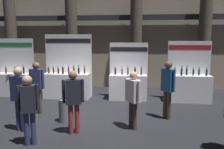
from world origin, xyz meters
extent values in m
plane|color=black|center=(0.00, 0.00, 0.00)|extent=(24.61, 24.61, 0.00)
cube|color=tan|center=(0.00, 4.36, 3.10)|extent=(12.30, 0.25, 6.20)
cube|color=#2D2D33|center=(0.00, 4.05, 3.41)|extent=(12.30, 0.20, 0.24)
cylinder|color=#51473D|center=(-4.54, 3.58, 2.66)|extent=(0.55, 0.55, 5.32)
cylinder|color=#51473D|center=(-1.51, 3.58, 2.66)|extent=(0.55, 0.55, 5.32)
cylinder|color=#51473D|center=(1.51, 3.58, 2.66)|extent=(0.55, 0.55, 5.32)
cylinder|color=#51473D|center=(4.54, 3.58, 2.66)|extent=(0.55, 0.55, 5.32)
cube|color=white|center=(-3.72, 1.97, 0.48)|extent=(1.64, 0.60, 0.96)
cube|color=white|center=(-3.72, 2.31, 1.21)|extent=(1.72, 0.04, 2.43)
cube|color=#1E6638|center=(-3.72, 2.29, 2.17)|extent=(1.67, 0.01, 0.18)
cylinder|color=#472D14|center=(-3.91, 1.88, 1.07)|extent=(0.07, 0.07, 0.23)
cylinder|color=#472D14|center=(-3.91, 1.88, 1.23)|extent=(0.03, 0.03, 0.08)
cylinder|color=gold|center=(-3.91, 1.88, 1.28)|extent=(0.03, 0.03, 0.02)
cylinder|color=#472D14|center=(-3.53, 1.94, 1.08)|extent=(0.06, 0.06, 0.25)
cylinder|color=#472D14|center=(-3.53, 1.94, 1.24)|extent=(0.03, 0.03, 0.06)
cylinder|color=gold|center=(-3.53, 1.94, 1.28)|extent=(0.03, 0.03, 0.02)
cylinder|color=black|center=(-3.17, 1.96, 1.09)|extent=(0.07, 0.07, 0.27)
cylinder|color=black|center=(-3.17, 1.96, 1.27)|extent=(0.03, 0.03, 0.08)
cylinder|color=red|center=(-3.17, 1.96, 1.31)|extent=(0.03, 0.03, 0.02)
cube|color=silver|center=(-3.67, 1.79, 0.97)|extent=(0.30, 0.36, 0.02)
cube|color=white|center=(-1.26, 1.83, 0.51)|extent=(1.87, 0.60, 1.02)
cube|color=white|center=(-1.26, 2.17, 1.30)|extent=(1.96, 0.04, 2.60)
cube|color=black|center=(-1.26, 2.14, 2.34)|extent=(1.90, 0.01, 0.18)
cylinder|color=#472D14|center=(-1.99, 1.77, 1.13)|extent=(0.07, 0.07, 0.23)
cylinder|color=#472D14|center=(-1.99, 1.77, 1.28)|extent=(0.03, 0.03, 0.06)
cylinder|color=gold|center=(-1.99, 1.77, 1.31)|extent=(0.03, 0.03, 0.02)
cylinder|color=#472D14|center=(-1.79, 1.80, 1.13)|extent=(0.07, 0.07, 0.22)
cylinder|color=#472D14|center=(-1.79, 1.80, 1.27)|extent=(0.03, 0.03, 0.06)
cylinder|color=red|center=(-1.79, 1.80, 1.31)|extent=(0.03, 0.03, 0.02)
cylinder|color=black|center=(-1.59, 1.77, 1.13)|extent=(0.07, 0.07, 0.22)
cylinder|color=black|center=(-1.59, 1.77, 1.27)|extent=(0.03, 0.03, 0.06)
cylinder|color=black|center=(-1.59, 1.77, 1.31)|extent=(0.03, 0.03, 0.02)
cylinder|color=black|center=(-1.38, 1.74, 1.15)|extent=(0.08, 0.08, 0.25)
cylinder|color=black|center=(-1.38, 1.74, 1.30)|extent=(0.03, 0.03, 0.06)
cylinder|color=gold|center=(-1.38, 1.74, 1.35)|extent=(0.03, 0.03, 0.02)
cylinder|color=black|center=(-1.16, 1.81, 1.15)|extent=(0.06, 0.06, 0.26)
cylinder|color=black|center=(-1.16, 1.81, 1.31)|extent=(0.03, 0.03, 0.06)
cylinder|color=red|center=(-1.16, 1.81, 1.35)|extent=(0.03, 0.03, 0.02)
cylinder|color=#19381E|center=(-0.94, 1.79, 1.15)|extent=(0.07, 0.07, 0.27)
cylinder|color=#19381E|center=(-0.94, 1.79, 1.32)|extent=(0.03, 0.03, 0.06)
cylinder|color=black|center=(-0.94, 1.79, 1.36)|extent=(0.03, 0.03, 0.02)
cylinder|color=black|center=(-0.74, 1.78, 1.14)|extent=(0.07, 0.07, 0.24)
cylinder|color=black|center=(-0.74, 1.78, 1.31)|extent=(0.03, 0.03, 0.09)
cylinder|color=black|center=(-0.74, 1.78, 1.36)|extent=(0.03, 0.03, 0.02)
cylinder|color=#472D14|center=(-0.52, 1.88, 1.13)|extent=(0.06, 0.06, 0.23)
cylinder|color=#472D14|center=(-0.52, 1.88, 1.29)|extent=(0.03, 0.03, 0.08)
cylinder|color=red|center=(-0.52, 1.88, 1.34)|extent=(0.03, 0.03, 0.02)
cube|color=white|center=(1.25, 1.89, 0.50)|extent=(1.47, 0.60, 1.00)
cube|color=white|center=(1.25, 2.23, 1.13)|extent=(1.55, 0.04, 2.27)
cube|color=black|center=(1.25, 2.21, 2.00)|extent=(1.50, 0.01, 0.18)
cylinder|color=black|center=(0.72, 1.96, 1.12)|extent=(0.07, 0.07, 0.25)
cylinder|color=black|center=(0.72, 1.96, 1.27)|extent=(0.03, 0.03, 0.06)
cylinder|color=black|center=(0.72, 1.96, 1.32)|extent=(0.03, 0.03, 0.02)
cylinder|color=#472D14|center=(1.00, 1.94, 1.11)|extent=(0.06, 0.06, 0.23)
cylinder|color=#472D14|center=(1.00, 1.94, 1.27)|extent=(0.03, 0.03, 0.08)
cylinder|color=black|center=(1.00, 1.94, 1.32)|extent=(0.03, 0.03, 0.02)
cylinder|color=#472D14|center=(1.23, 1.88, 1.13)|extent=(0.07, 0.07, 0.27)
cylinder|color=#472D14|center=(1.23, 1.88, 1.30)|extent=(0.03, 0.03, 0.07)
cylinder|color=black|center=(1.23, 1.88, 1.35)|extent=(0.03, 0.03, 0.02)
cylinder|color=black|center=(1.52, 1.93, 1.13)|extent=(0.07, 0.07, 0.26)
cylinder|color=black|center=(1.52, 1.93, 1.29)|extent=(0.03, 0.03, 0.07)
cylinder|color=gold|center=(1.52, 1.93, 1.34)|extent=(0.03, 0.03, 0.02)
cylinder|color=#472D14|center=(1.77, 1.95, 1.13)|extent=(0.07, 0.07, 0.26)
cylinder|color=#472D14|center=(1.77, 1.95, 1.29)|extent=(0.03, 0.03, 0.07)
cylinder|color=black|center=(1.77, 1.95, 1.34)|extent=(0.03, 0.03, 0.02)
cube|color=white|center=(3.62, 1.82, 0.52)|extent=(1.56, 0.60, 1.04)
cube|color=white|center=(3.62, 2.16, 1.17)|extent=(1.64, 0.04, 2.33)
cube|color=maroon|center=(3.62, 2.13, 2.09)|extent=(1.60, 0.01, 0.18)
cylinder|color=black|center=(3.04, 1.79, 1.16)|extent=(0.06, 0.06, 0.25)
cylinder|color=black|center=(3.04, 1.79, 1.32)|extent=(0.03, 0.03, 0.07)
cylinder|color=gold|center=(3.04, 1.79, 1.36)|extent=(0.03, 0.03, 0.02)
cylinder|color=#19381E|center=(3.28, 1.73, 1.17)|extent=(0.07, 0.07, 0.27)
cylinder|color=#19381E|center=(3.28, 1.73, 1.35)|extent=(0.03, 0.03, 0.09)
cylinder|color=black|center=(3.28, 1.73, 1.40)|extent=(0.03, 0.03, 0.02)
cylinder|color=#19381E|center=(3.50, 1.87, 1.17)|extent=(0.07, 0.07, 0.26)
cylinder|color=#19381E|center=(3.50, 1.87, 1.34)|extent=(0.03, 0.03, 0.09)
cylinder|color=black|center=(3.50, 1.87, 1.39)|extent=(0.03, 0.03, 0.02)
cylinder|color=black|center=(3.74, 1.85, 1.15)|extent=(0.06, 0.06, 0.23)
cylinder|color=black|center=(3.74, 1.85, 1.30)|extent=(0.03, 0.03, 0.06)
cylinder|color=black|center=(3.74, 1.85, 1.34)|extent=(0.03, 0.03, 0.02)
cylinder|color=#19381E|center=(3.96, 1.87, 1.16)|extent=(0.07, 0.07, 0.24)
cylinder|color=#19381E|center=(3.96, 1.87, 1.31)|extent=(0.03, 0.03, 0.07)
cylinder|color=red|center=(3.96, 1.87, 1.36)|extent=(0.03, 0.03, 0.02)
cylinder|color=#19381E|center=(4.20, 1.74, 1.16)|extent=(0.08, 0.08, 0.25)
cylinder|color=#19381E|center=(4.20, 1.74, 1.32)|extent=(0.03, 0.03, 0.07)
cylinder|color=red|center=(4.20, 1.74, 1.36)|extent=(0.03, 0.03, 0.02)
cylinder|color=slate|center=(-0.50, -0.82, 0.32)|extent=(0.35, 0.35, 0.64)
torus|color=black|center=(-0.50, -0.82, 0.66)|extent=(0.35, 0.35, 0.02)
cylinder|color=#47382D|center=(1.56, -1.21, 0.38)|extent=(0.12, 0.12, 0.76)
cylinder|color=#47382D|center=(1.46, -1.07, 0.38)|extent=(0.12, 0.12, 0.76)
cube|color=silver|center=(1.51, -1.14, 1.06)|extent=(0.45, 0.48, 0.60)
sphere|color=tan|center=(1.51, -1.14, 1.47)|extent=(0.21, 0.21, 0.21)
cylinder|color=silver|center=(1.66, -1.34, 1.08)|extent=(0.08, 0.08, 0.57)
cylinder|color=silver|center=(1.36, -0.94, 1.08)|extent=(0.08, 0.08, 0.57)
cylinder|color=maroon|center=(-0.07, -1.66, 0.40)|extent=(0.12, 0.12, 0.80)
cylinder|color=maroon|center=(0.09, -1.61, 0.40)|extent=(0.12, 0.12, 0.80)
cube|color=#23232D|center=(0.01, -1.64, 1.11)|extent=(0.44, 0.33, 0.63)
sphere|color=#8C6647|center=(0.01, -1.64, 1.54)|extent=(0.22, 0.22, 0.22)
cylinder|color=#23232D|center=(-0.22, -1.71, 1.13)|extent=(0.08, 0.08, 0.60)
cylinder|color=#23232D|center=(0.24, -1.56, 1.13)|extent=(0.08, 0.08, 0.60)
cylinder|color=navy|center=(-0.75, -2.35, 0.39)|extent=(0.12, 0.12, 0.79)
cylinder|color=navy|center=(-0.89, -2.41, 0.39)|extent=(0.12, 0.12, 0.79)
cube|color=#23232D|center=(-0.82, -2.38, 1.10)|extent=(0.38, 0.35, 0.62)
sphere|color=tan|center=(-0.82, -2.38, 1.53)|extent=(0.22, 0.22, 0.22)
cylinder|color=#23232D|center=(-0.63, -2.30, 1.12)|extent=(0.08, 0.08, 0.59)
cylinder|color=#23232D|center=(-1.01, -2.46, 1.12)|extent=(0.08, 0.08, 0.59)
cylinder|color=#47382D|center=(-1.53, -0.21, 0.41)|extent=(0.12, 0.12, 0.82)
cylinder|color=#47382D|center=(-1.68, -0.20, 0.41)|extent=(0.12, 0.12, 0.82)
cube|color=navy|center=(-1.60, -0.21, 1.14)|extent=(0.37, 0.24, 0.65)
sphere|color=brown|center=(-1.60, -0.21, 1.59)|extent=(0.23, 0.23, 0.23)
cylinder|color=navy|center=(-1.38, -0.23, 1.16)|extent=(0.08, 0.08, 0.62)
cylinder|color=navy|center=(-1.82, -0.19, 1.16)|extent=(0.08, 0.08, 0.62)
cylinder|color=navy|center=(-1.35, -1.66, 0.41)|extent=(0.12, 0.12, 0.83)
cylinder|color=navy|center=(-1.52, -1.61, 0.41)|extent=(0.12, 0.12, 0.83)
cube|color=navy|center=(-1.43, -1.64, 1.15)|extent=(0.46, 0.32, 0.65)
sphere|color=tan|center=(-1.43, -1.64, 1.60)|extent=(0.23, 0.23, 0.23)
cylinder|color=navy|center=(-1.18, -1.70, 1.17)|extent=(0.08, 0.08, 0.62)
cylinder|color=navy|center=(-1.68, -1.57, 1.17)|extent=(0.08, 0.08, 0.62)
cylinder|color=#47382D|center=(2.58, -0.29, 0.43)|extent=(0.12, 0.12, 0.86)
cylinder|color=#47382D|center=(2.48, -0.18, 0.43)|extent=(0.12, 0.12, 0.86)
cube|color=navy|center=(2.53, -0.23, 1.20)|extent=(0.40, 0.40, 0.68)
sphere|color=brown|center=(2.53, -0.23, 1.66)|extent=(0.24, 0.24, 0.24)
cylinder|color=navy|center=(2.68, -0.40, 1.22)|extent=(0.08, 0.08, 0.65)
cylinder|color=navy|center=(2.38, -0.07, 1.22)|extent=(0.08, 0.08, 0.65)
camera|label=1|loc=(1.63, -7.16, 2.46)|focal=36.91mm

